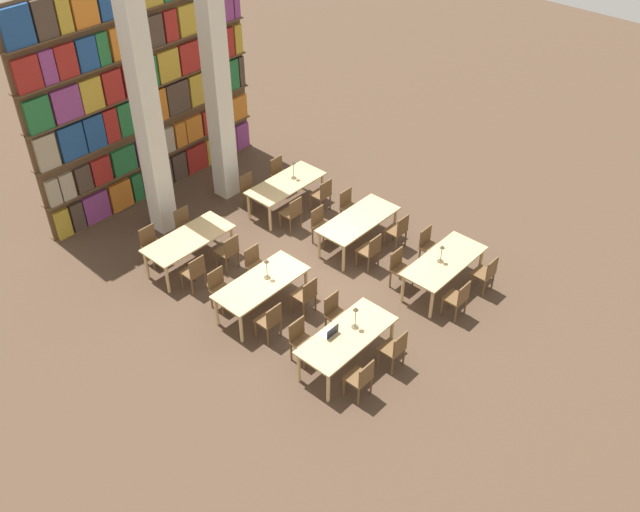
# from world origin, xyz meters

# --- Properties ---
(ground_plane) EXTENTS (40.00, 40.00, 0.00)m
(ground_plane) POSITION_xyz_m (0.00, 0.00, 0.00)
(ground_plane) COLOR #4C3828
(bookshelf_bank) EXTENTS (6.24, 0.35, 5.50)m
(bookshelf_bank) POSITION_xyz_m (0.01, 5.34, 2.73)
(bookshelf_bank) COLOR brown
(bookshelf_bank) RESTS_ON ground_plane
(pillar_left) EXTENTS (0.47, 0.47, 6.00)m
(pillar_left) POSITION_xyz_m (-1.01, 3.90, 3.00)
(pillar_left) COLOR silver
(pillar_left) RESTS_ON ground_plane
(pillar_center) EXTENTS (0.47, 0.47, 6.00)m
(pillar_center) POSITION_xyz_m (1.01, 3.90, 3.00)
(pillar_center) COLOR silver
(pillar_center) RESTS_ON ground_plane
(reading_table_0) EXTENTS (2.02, 0.89, 0.76)m
(reading_table_0) POSITION_xyz_m (-1.49, -2.25, 0.67)
(reading_table_0) COLOR tan
(reading_table_0) RESTS_ON ground_plane
(chair_0) EXTENTS (0.42, 0.40, 0.90)m
(chair_0) POSITION_xyz_m (-1.96, -2.97, 0.49)
(chair_0) COLOR brown
(chair_0) RESTS_ON ground_plane
(chair_1) EXTENTS (0.42, 0.40, 0.90)m
(chair_1) POSITION_xyz_m (-1.96, -1.52, 0.49)
(chair_1) COLOR brown
(chair_1) RESTS_ON ground_plane
(chair_2) EXTENTS (0.42, 0.40, 0.90)m
(chair_2) POSITION_xyz_m (-0.96, -2.97, 0.49)
(chair_2) COLOR brown
(chair_2) RESTS_ON ground_plane
(chair_3) EXTENTS (0.42, 0.40, 0.90)m
(chair_3) POSITION_xyz_m (-0.96, -1.52, 0.49)
(chair_3) COLOR brown
(chair_3) RESTS_ON ground_plane
(desk_lamp_0) EXTENTS (0.14, 0.14, 0.50)m
(desk_lamp_0) POSITION_xyz_m (-1.24, -2.23, 1.09)
(desk_lamp_0) COLOR brown
(desk_lamp_0) RESTS_ON reading_table_0
(laptop) EXTENTS (0.32, 0.22, 0.21)m
(laptop) POSITION_xyz_m (-1.69, -2.00, 0.80)
(laptop) COLOR silver
(laptop) RESTS_ON reading_table_0
(reading_table_1) EXTENTS (2.02, 0.89, 0.76)m
(reading_table_1) POSITION_xyz_m (1.58, -2.34, 0.67)
(reading_table_1) COLOR tan
(reading_table_1) RESTS_ON ground_plane
(chair_4) EXTENTS (0.42, 0.40, 0.90)m
(chair_4) POSITION_xyz_m (1.03, -3.06, 0.49)
(chair_4) COLOR brown
(chair_4) RESTS_ON ground_plane
(chair_5) EXTENTS (0.42, 0.40, 0.90)m
(chair_5) POSITION_xyz_m (1.03, -1.61, 0.49)
(chair_5) COLOR brown
(chair_5) RESTS_ON ground_plane
(chair_6) EXTENTS (0.42, 0.40, 0.90)m
(chair_6) POSITION_xyz_m (2.09, -3.06, 0.49)
(chair_6) COLOR brown
(chair_6) RESTS_ON ground_plane
(chair_7) EXTENTS (0.42, 0.40, 0.90)m
(chair_7) POSITION_xyz_m (2.09, -1.61, 0.49)
(chair_7) COLOR brown
(chair_7) RESTS_ON ground_plane
(desk_lamp_1) EXTENTS (0.14, 0.14, 0.43)m
(desk_lamp_1) POSITION_xyz_m (1.48, -2.29, 1.04)
(desk_lamp_1) COLOR brown
(desk_lamp_1) RESTS_ON reading_table_1
(reading_table_2) EXTENTS (2.02, 0.89, 0.76)m
(reading_table_2) POSITION_xyz_m (-1.49, 0.03, 0.67)
(reading_table_2) COLOR tan
(reading_table_2) RESTS_ON ground_plane
(chair_8) EXTENTS (0.42, 0.40, 0.90)m
(chair_8) POSITION_xyz_m (-1.98, -0.70, 0.49)
(chair_8) COLOR brown
(chair_8) RESTS_ON ground_plane
(chair_9) EXTENTS (0.42, 0.40, 0.90)m
(chair_9) POSITION_xyz_m (-1.98, 0.75, 0.49)
(chair_9) COLOR brown
(chair_9) RESTS_ON ground_plane
(chair_10) EXTENTS (0.42, 0.40, 0.90)m
(chair_10) POSITION_xyz_m (-0.96, -0.70, 0.49)
(chair_10) COLOR brown
(chair_10) RESTS_ON ground_plane
(chair_11) EXTENTS (0.42, 0.40, 0.90)m
(chair_11) POSITION_xyz_m (-0.96, 0.75, 0.49)
(chair_11) COLOR brown
(chair_11) RESTS_ON ground_plane
(desk_lamp_2) EXTENTS (0.14, 0.14, 0.48)m
(desk_lamp_2) POSITION_xyz_m (-1.32, 0.03, 1.08)
(desk_lamp_2) COLOR brown
(desk_lamp_2) RESTS_ON reading_table_2
(reading_table_3) EXTENTS (2.02, 0.89, 0.76)m
(reading_table_3) POSITION_xyz_m (1.53, -0.03, 0.67)
(reading_table_3) COLOR tan
(reading_table_3) RESTS_ON ground_plane
(chair_12) EXTENTS (0.42, 0.40, 0.90)m
(chair_12) POSITION_xyz_m (1.07, -0.75, 0.49)
(chair_12) COLOR brown
(chair_12) RESTS_ON ground_plane
(chair_13) EXTENTS (0.42, 0.40, 0.90)m
(chair_13) POSITION_xyz_m (1.07, 0.70, 0.49)
(chair_13) COLOR brown
(chair_13) RESTS_ON ground_plane
(chair_14) EXTENTS (0.42, 0.40, 0.90)m
(chair_14) POSITION_xyz_m (2.08, -0.75, 0.49)
(chair_14) COLOR brown
(chair_14) RESTS_ON ground_plane
(chair_15) EXTENTS (0.42, 0.40, 0.90)m
(chair_15) POSITION_xyz_m (2.08, 0.70, 0.49)
(chair_15) COLOR brown
(chair_15) RESTS_ON ground_plane
(reading_table_4) EXTENTS (2.02, 0.89, 0.76)m
(reading_table_4) POSITION_xyz_m (-1.52, 2.28, 0.67)
(reading_table_4) COLOR tan
(reading_table_4) RESTS_ON ground_plane
(chair_16) EXTENTS (0.42, 0.40, 0.90)m
(chair_16) POSITION_xyz_m (-2.00, 1.55, 0.49)
(chair_16) COLOR brown
(chair_16) RESTS_ON ground_plane
(chair_17) EXTENTS (0.42, 0.40, 0.90)m
(chair_17) POSITION_xyz_m (-2.00, 3.01, 0.49)
(chair_17) COLOR brown
(chair_17) RESTS_ON ground_plane
(chair_18) EXTENTS (0.42, 0.40, 0.90)m
(chair_18) POSITION_xyz_m (-1.03, 1.55, 0.49)
(chair_18) COLOR brown
(chair_18) RESTS_ON ground_plane
(chair_19) EXTENTS (0.42, 0.40, 0.90)m
(chair_19) POSITION_xyz_m (-1.03, 3.01, 0.49)
(chair_19) COLOR brown
(chair_19) RESTS_ON ground_plane
(reading_table_5) EXTENTS (2.02, 0.89, 0.76)m
(reading_table_5) POSITION_xyz_m (1.52, 2.26, 0.67)
(reading_table_5) COLOR tan
(reading_table_5) RESTS_ON ground_plane
(chair_20) EXTENTS (0.42, 0.40, 0.90)m
(chair_20) POSITION_xyz_m (0.98, 1.54, 0.49)
(chair_20) COLOR brown
(chair_20) RESTS_ON ground_plane
(chair_21) EXTENTS (0.42, 0.40, 0.90)m
(chair_21) POSITION_xyz_m (0.98, 2.99, 0.49)
(chair_21) COLOR brown
(chair_21) RESTS_ON ground_plane
(chair_22) EXTENTS (0.42, 0.40, 0.90)m
(chair_22) POSITION_xyz_m (2.04, 1.54, 0.49)
(chair_22) COLOR brown
(chair_22) RESTS_ON ground_plane
(chair_23) EXTENTS (0.42, 0.40, 0.90)m
(chair_23) POSITION_xyz_m (2.04, 2.99, 0.49)
(chair_23) COLOR brown
(chair_23) RESTS_ON ground_plane
(desk_lamp_3) EXTENTS (0.14, 0.14, 0.48)m
(desk_lamp_3) POSITION_xyz_m (1.80, 2.26, 1.08)
(desk_lamp_3) COLOR brown
(desk_lamp_3) RESTS_ON reading_table_5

